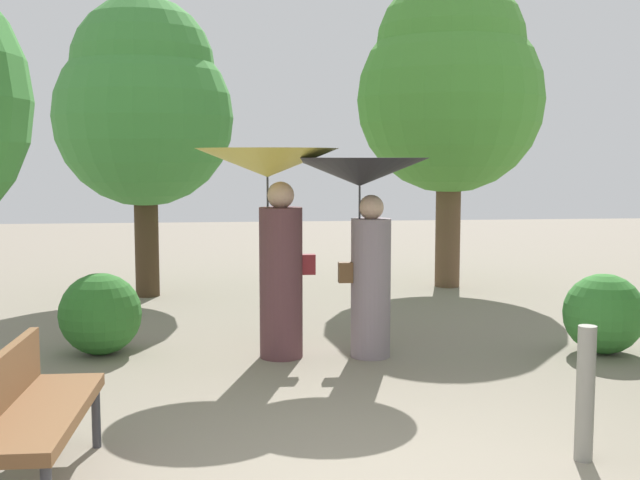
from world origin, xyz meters
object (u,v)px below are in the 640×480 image
object	(u,v)px
person_right	(363,207)
tree_mid_left	(144,102)
tree_mid_right	(450,83)
path_marker_post	(585,394)
park_bench	(30,406)
person_left	(272,203)

from	to	relation	value
person_right	tree_mid_left	world-z (taller)	tree_mid_left
tree_mid_right	path_marker_post	distance (m)	7.53
park_bench	tree_mid_left	xyz separation A→B (m)	(-0.01, 6.70, 2.24)
person_left	park_bench	world-z (taller)	person_left
path_marker_post	person_left	bearing A→B (deg)	122.88
tree_mid_left	tree_mid_right	world-z (taller)	tree_mid_right
park_bench	tree_mid_left	bearing A→B (deg)	1.24
park_bench	path_marker_post	bearing A→B (deg)	-87.66
path_marker_post	person_right	bearing A→B (deg)	109.36
path_marker_post	park_bench	bearing A→B (deg)	-178.83
person_right	park_bench	distance (m)	3.96
person_right	tree_mid_left	distance (m)	4.70
person_right	tree_mid_right	size ratio (longest dim) A/B	0.42
tree_mid_right	person_right	bearing A→B (deg)	-115.87
person_left	person_right	distance (m)	0.89
person_left	park_bench	bearing A→B (deg)	146.55
person_left	tree_mid_right	xyz separation A→B (m)	(2.89, 4.07, 1.55)
person_left	park_bench	xyz separation A→B (m)	(-1.60, -2.99, -1.03)
person_right	path_marker_post	size ratio (longest dim) A/B	2.20
park_bench	tree_mid_left	world-z (taller)	tree_mid_left
person_left	tree_mid_right	distance (m)	5.23
person_right	tree_mid_right	distance (m)	4.87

